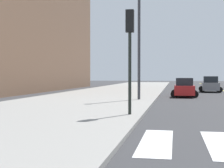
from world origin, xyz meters
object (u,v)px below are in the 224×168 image
at_px(car_red_nearest, 184,88).
at_px(car_gray_second, 210,85).
at_px(street_lamp, 139,32).
at_px(traffic_light_far_corner, 130,41).

distance_m(car_red_nearest, car_gray_second, 9.78).
xyz_separation_m(car_red_nearest, car_gray_second, (3.10, 9.27, 0.05)).
relative_size(car_red_nearest, car_gray_second, 0.92).
height_order(car_red_nearest, car_gray_second, car_gray_second).
xyz_separation_m(car_red_nearest, street_lamp, (-3.36, -5.72, 4.24)).
distance_m(car_red_nearest, street_lamp, 7.87).
relative_size(car_red_nearest, traffic_light_far_corner, 0.80).
bearing_deg(street_lamp, car_red_nearest, 59.53).
xyz_separation_m(traffic_light_far_corner, street_lamp, (-0.59, 9.41, 1.59)).
bearing_deg(car_red_nearest, car_gray_second, 71.98).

